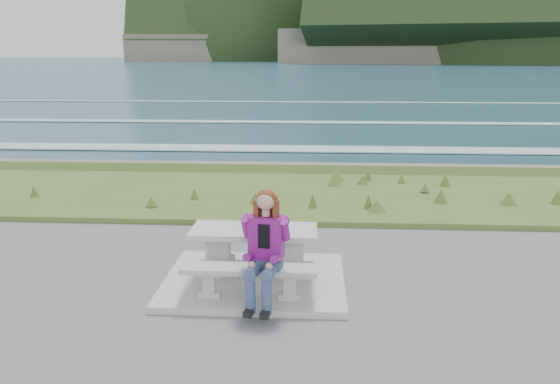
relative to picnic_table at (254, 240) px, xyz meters
The scene contains 8 objects.
concrete_slab 0.63m from the picnic_table, behind, with size 2.60×2.10×0.10m, color #A9A9A4.
picnic_table is the anchor object (origin of this frame).
bench_landward 0.74m from the picnic_table, 90.00° to the right, with size 1.80×0.35×0.45m.
bench_seaward 0.74m from the picnic_table, 90.00° to the left, with size 1.80×0.35×0.45m.
grass_verge 5.05m from the picnic_table, 90.00° to the left, with size 160.00×4.50×0.22m, color #355A22.
shore_drop 7.93m from the picnic_table, 90.00° to the left, with size 160.00×0.80×2.20m, color brown.
ocean 25.21m from the picnic_table, 90.00° to the left, with size 1600.00×1600.00×0.09m.
seated_woman 0.87m from the picnic_table, 76.05° to the right, with size 0.53×0.81×1.50m.
Camera 1 is at (0.81, -7.39, 3.27)m, focal length 35.00 mm.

